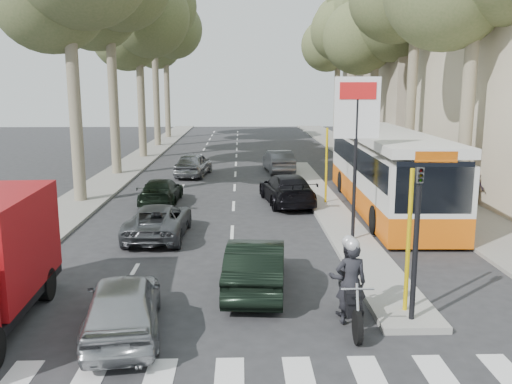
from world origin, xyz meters
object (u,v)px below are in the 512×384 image
silver_hatchback (123,305)px  city_bus (386,168)px  dark_hatchback (256,264)px  motorcycle (349,283)px

silver_hatchback → city_bus: (8.88, 12.03, 1.12)m
dark_hatchback → city_bus: bearing=-117.3°
silver_hatchback → motorcycle: bearing=177.9°
city_bus → motorcycle: 12.20m
city_bus → motorcycle: bearing=-106.9°
silver_hatchback → dark_hatchback: 3.89m
silver_hatchback → dark_hatchback: dark_hatchback is taller
dark_hatchback → motorcycle: bearing=139.7°
silver_hatchback → city_bus: 14.99m
dark_hatchback → city_bus: 11.24m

